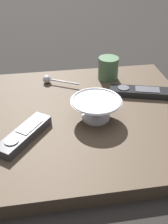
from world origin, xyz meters
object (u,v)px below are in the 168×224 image
(coffee_mug, at_px, (108,68))
(teaspoon, at_px, (49,79))
(tv_remote_near, at_px, (139,92))
(tv_remote_far, at_px, (24,134))
(cereal_bowl, at_px, (96,108))

(coffee_mug, distance_m, teaspoon, 0.22)
(tv_remote_near, height_order, tv_remote_far, tv_remote_far)
(tv_remote_near, xyz_separation_m, tv_remote_far, (-0.37, -0.17, 0.00))
(coffee_mug, height_order, teaspoon, coffee_mug)
(teaspoon, bearing_deg, tv_remote_far, -104.97)
(cereal_bowl, relative_size, tv_remote_near, 0.73)
(teaspoon, height_order, tv_remote_near, teaspoon)
(teaspoon, bearing_deg, coffee_mug, 0.92)
(cereal_bowl, bearing_deg, teaspoon, 117.00)
(cereal_bowl, xyz_separation_m, teaspoon, (-0.12, 0.24, -0.02))
(coffee_mug, bearing_deg, teaspoon, -179.08)
(tv_remote_near, bearing_deg, coffee_mug, 119.58)
(cereal_bowl, distance_m, tv_remote_far, 0.21)
(cereal_bowl, relative_size, teaspoon, 1.20)
(tv_remote_far, bearing_deg, coffee_mug, 45.92)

